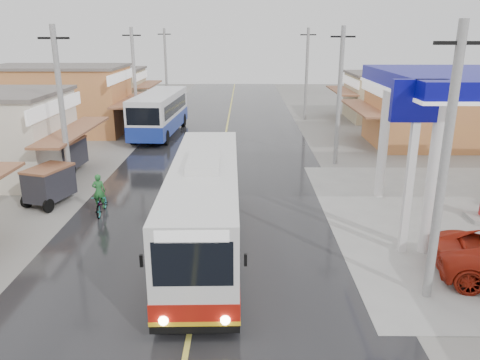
{
  "coord_description": "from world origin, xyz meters",
  "views": [
    {
      "loc": [
        1.44,
        -12.52,
        7.68
      ],
      "look_at": [
        1.28,
        5.54,
        1.93
      ],
      "focal_mm": 35.0,
      "sensor_mm": 36.0,
      "label": 1
    }
  ],
  "objects": [
    {
      "name": "utility_poles_left",
      "position": [
        -7.0,
        16.0,
        0.0
      ],
      "size": [
        1.6,
        50.0,
        8.0
      ],
      "primitive_type": null,
      "color": "gray",
      "rests_on": "ground"
    },
    {
      "name": "cyclist",
      "position": [
        -4.81,
        6.61,
        0.62
      ],
      "size": [
        0.72,
        1.78,
        1.88
      ],
      "rotation": [
        0.0,
        0.0,
        0.07
      ],
      "color": "black",
      "rests_on": "ground"
    },
    {
      "name": "tricycle_far",
      "position": [
        -8.65,
        13.2,
        1.08
      ],
      "size": [
        1.83,
        2.59,
        1.89
      ],
      "rotation": [
        0.0,
        0.0,
        -0.09
      ],
      "color": "#26262D",
      "rests_on": "ground"
    },
    {
      "name": "road",
      "position": [
        0.0,
        15.0,
        0.01
      ],
      "size": [
        12.0,
        90.0,
        0.02
      ],
      "primitive_type": "cube",
      "color": "black",
      "rests_on": "ground"
    },
    {
      "name": "tricycle_near",
      "position": [
        -7.54,
        7.85,
        1.02
      ],
      "size": [
        2.11,
        2.66,
        1.78
      ],
      "rotation": [
        0.0,
        0.0,
        -0.31
      ],
      "color": "#26262D",
      "rests_on": "ground"
    },
    {
      "name": "coach_bus",
      "position": [
        0.04,
        3.26,
        1.69
      ],
      "size": [
        2.8,
        11.26,
        3.5
      ],
      "rotation": [
        0.0,
        0.0,
        0.03
      ],
      "color": "silver",
      "rests_on": "road"
    },
    {
      "name": "second_bus",
      "position": [
        -5.04,
        23.1,
        1.73
      ],
      "size": [
        3.13,
        9.79,
        3.21
      ],
      "rotation": [
        0.0,
        0.0,
        -0.06
      ],
      "color": "silver",
      "rests_on": "road"
    },
    {
      "name": "ground",
      "position": [
        0.0,
        0.0,
        0.0
      ],
      "size": [
        120.0,
        120.0,
        0.0
      ],
      "primitive_type": "plane",
      "color": "slate",
      "rests_on": "ground"
    },
    {
      "name": "utility_poles_right",
      "position": [
        7.0,
        15.0,
        0.0
      ],
      "size": [
        1.6,
        36.0,
        8.0
      ],
      "primitive_type": null,
      "color": "gray",
      "rests_on": "ground"
    },
    {
      "name": "centre_line",
      "position": [
        0.0,
        15.0,
        0.02
      ],
      "size": [
        0.15,
        90.0,
        0.01
      ],
      "primitive_type": "cube",
      "color": "#D8CC4C",
      "rests_on": "road"
    },
    {
      "name": "shopfronts_left",
      "position": [
        -13.0,
        18.0,
        0.0
      ],
      "size": [
        11.0,
        44.0,
        5.2
      ],
      "primitive_type": null,
      "color": "tan",
      "rests_on": "ground"
    }
  ]
}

